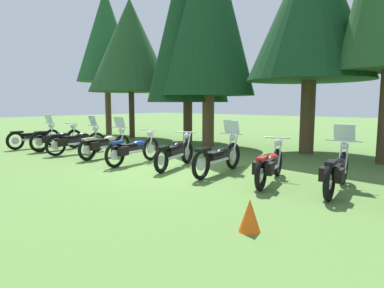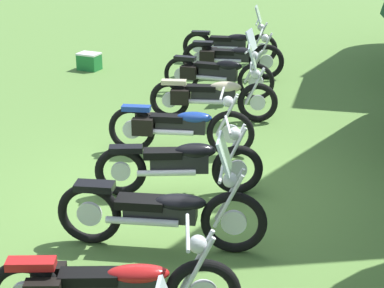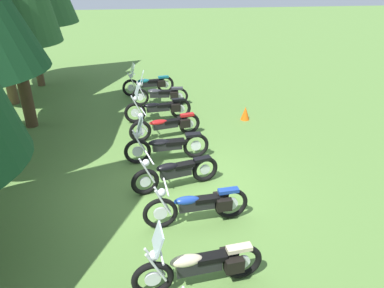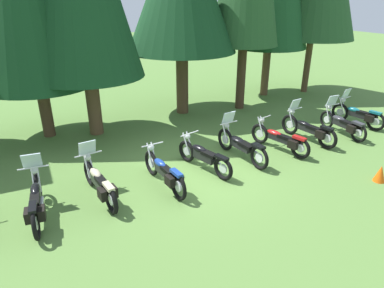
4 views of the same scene
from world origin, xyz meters
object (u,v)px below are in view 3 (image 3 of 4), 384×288
object	(u,v)px
motorcycle_7	(167,125)
motorcycle_9	(160,94)
motorcycle_4	(199,205)
traffic_cone	(245,113)
motorcycle_6	(166,145)
motorcycle_8	(159,108)
motorcycle_3	(200,265)
motorcycle_10	(149,84)
motorcycle_5	(175,172)

from	to	relation	value
motorcycle_7	motorcycle_9	distance (m)	3.01
motorcycle_4	traffic_cone	distance (m)	5.99
motorcycle_9	motorcycle_7	bearing A→B (deg)	94.85
motorcycle_4	motorcycle_6	size ratio (longest dim) A/B	0.95
motorcycle_7	motorcycle_8	bearing A→B (deg)	-95.95
motorcycle_3	motorcycle_10	distance (m)	10.38
motorcycle_5	motorcycle_10	distance (m)	7.28
motorcycle_4	motorcycle_6	world-z (taller)	motorcycle_6
motorcycle_7	motorcycle_9	bearing A→B (deg)	-102.38
motorcycle_5	traffic_cone	size ratio (longest dim) A/B	4.60
motorcycle_9	motorcycle_5	bearing A→B (deg)	94.50
motorcycle_4	motorcycle_10	bearing A→B (deg)	-89.46
motorcycle_7	motorcycle_9	size ratio (longest dim) A/B	1.04
motorcycle_4	motorcycle_5	xyz separation A→B (m)	(1.40, 0.38, -0.01)
motorcycle_5	motorcycle_9	xyz separation A→B (m)	(5.93, 0.06, 0.01)
motorcycle_3	motorcycle_10	xyz separation A→B (m)	(10.36, 0.63, 0.00)
motorcycle_5	motorcycle_8	xyz separation A→B (m)	(4.35, 0.19, 0.02)
motorcycle_5	motorcycle_3	bearing A→B (deg)	78.40
motorcycle_5	motorcycle_8	bearing A→B (deg)	-101.95
motorcycle_6	motorcycle_8	distance (m)	2.93
motorcycle_3	traffic_cone	size ratio (longest dim) A/B	4.76
motorcycle_8	motorcycle_9	xyz separation A→B (m)	(1.58, -0.14, -0.01)
motorcycle_5	motorcycle_6	world-z (taller)	motorcycle_6
motorcycle_8	motorcycle_9	world-z (taller)	motorcycle_8
motorcycle_6	motorcycle_10	xyz separation A→B (m)	(5.85, 0.35, -0.01)
motorcycle_8	traffic_cone	world-z (taller)	motorcycle_8
motorcycle_6	motorcycle_9	world-z (taller)	motorcycle_6
motorcycle_4	motorcycle_8	xyz separation A→B (m)	(5.75, 0.57, 0.01)
motorcycle_8	motorcycle_10	world-z (taller)	motorcycle_8
motorcycle_6	motorcycle_9	distance (m)	4.51
motorcycle_7	traffic_cone	distance (m)	3.09
motorcycle_4	motorcycle_5	size ratio (longest dim) A/B	1.03
motorcycle_4	motorcycle_8	size ratio (longest dim) A/B	0.96
motorcycle_5	motorcycle_9	world-z (taller)	motorcycle_9
motorcycle_3	motorcycle_9	world-z (taller)	motorcycle_3
motorcycle_7	motorcycle_4	bearing A→B (deg)	81.80
motorcycle_6	motorcycle_7	xyz separation A→B (m)	(1.50, -0.12, -0.04)
motorcycle_5	motorcycle_6	distance (m)	1.42
motorcycle_10	motorcycle_3	bearing A→B (deg)	83.38
motorcycle_5	motorcycle_9	size ratio (longest dim) A/B	0.99
motorcycle_10	motorcycle_9	bearing A→B (deg)	97.20
motorcycle_5	motorcycle_4	bearing A→B (deg)	90.47
motorcycle_4	motorcycle_5	world-z (taller)	motorcycle_4
motorcycle_5	motorcycle_6	xyz separation A→B (m)	(1.42, 0.13, 0.03)
motorcycle_6	motorcycle_9	size ratio (longest dim) A/B	1.08
motorcycle_3	motorcycle_9	xyz separation A→B (m)	(9.02, 0.21, -0.01)
motorcycle_5	traffic_cone	bearing A→B (deg)	-139.73
motorcycle_5	motorcycle_7	xyz separation A→B (m)	(2.92, 0.01, -0.01)
motorcycle_9	traffic_cone	bearing A→B (deg)	151.13
motorcycle_5	traffic_cone	distance (m)	4.96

